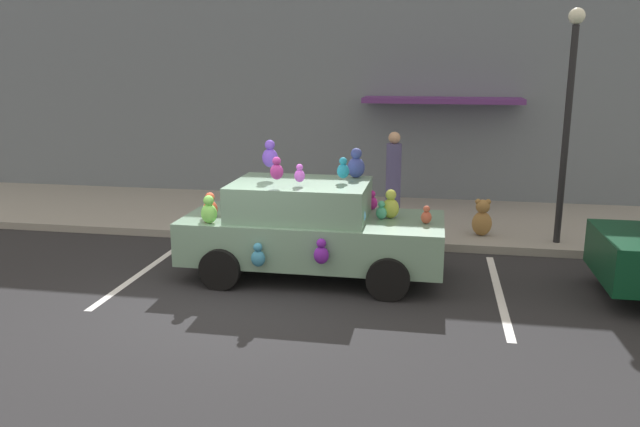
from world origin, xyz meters
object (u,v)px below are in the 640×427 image
Objects in this scene: plush_covered_car at (310,228)px; pedestrian_near_shopfront at (393,177)px; street_lamp_post at (569,104)px; teddy_bear_on_sidewalk at (482,219)px.

plush_covered_car reaches higher than pedestrian_near_shopfront.
pedestrian_near_shopfront is (-3.14, 1.49, -1.65)m from street_lamp_post.
teddy_bear_on_sidewalk is at bearing 170.14° from street_lamp_post.
pedestrian_near_shopfront is (-1.79, 1.25, 0.54)m from teddy_bear_on_sidewalk.
plush_covered_car is at bearing -152.08° from street_lamp_post.
street_lamp_post is (1.34, -0.23, 2.19)m from teddy_bear_on_sidewalk.
teddy_bear_on_sidewalk is at bearing 40.66° from plush_covered_car.
street_lamp_post is 2.27× the size of pedestrian_near_shopfront.
teddy_bear_on_sidewalk is (2.87, 2.46, -0.32)m from plush_covered_car.
street_lamp_post is 3.84m from pedestrian_near_shopfront.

